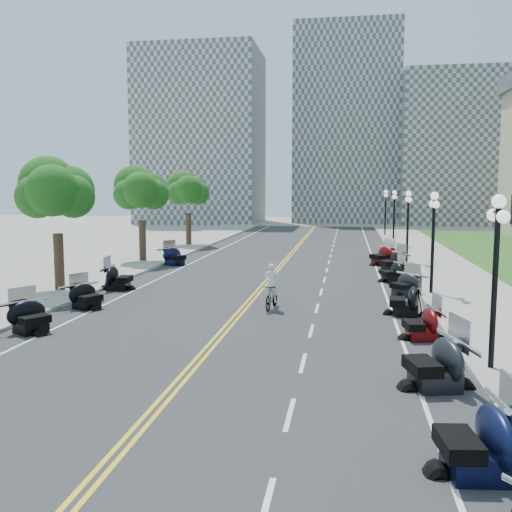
{
  "coord_description": "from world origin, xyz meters",
  "views": [
    {
      "loc": [
        4.45,
        -24.76,
        5.26
      ],
      "look_at": [
        0.09,
        2.37,
        2.0
      ],
      "focal_mm": 40.0,
      "sensor_mm": 36.0,
      "label": 1
    }
  ],
  "objects": [
    {
      "name": "cyclist_rider",
      "position": [
        1.25,
        -0.53,
        1.98
      ],
      "size": [
        0.61,
        0.4,
        1.69
      ],
      "primitive_type": "imported",
      "rotation": [
        0.0,
        0.0,
        3.14
      ],
      "color": "white",
      "rests_on": "bicycle"
    },
    {
      "name": "motorcycle_s_5",
      "position": [
        -6.81,
        -1.64,
        0.63
      ],
      "size": [
        2.41,
        2.41,
        1.26
      ],
      "primitive_type": null,
      "rotation": [
        0.0,
        0.0,
        1.1
      ],
      "color": "black",
      "rests_on": "road"
    },
    {
      "name": "distant_block_b",
      "position": [
        4.0,
        68.0,
        15.0
      ],
      "size": [
        16.0,
        12.0,
        30.0
      ],
      "primitive_type": "cube",
      "color": "gray",
      "rests_on": "ground"
    },
    {
      "name": "motorcycle_n_8",
      "position": [
        7.3,
        11.74,
        0.74
      ],
      "size": [
        2.72,
        2.72,
        1.47
      ],
      "primitive_type": null,
      "rotation": [
        0.0,
        0.0,
        -1.2
      ],
      "color": "black",
      "rests_on": "road"
    },
    {
      "name": "street_lamp_3",
      "position": [
        8.6,
        16.0,
        2.6
      ],
      "size": [
        0.5,
        1.2,
        4.9
      ],
      "primitive_type": null,
      "color": "black",
      "rests_on": "sidewalk_north"
    },
    {
      "name": "lane_dash_14",
      "position": [
        3.2,
        32.0,
        0.01
      ],
      "size": [
        0.12,
        2.0,
        0.0
      ],
      "primitive_type": "cube",
      "color": "white",
      "rests_on": "road"
    },
    {
      "name": "tree_2",
      "position": [
        -10.0,
        2.0,
        4.75
      ],
      "size": [
        4.8,
        4.8,
        9.2
      ],
      "primitive_type": null,
      "color": "#235619",
      "rests_on": "sidewalk_south"
    },
    {
      "name": "motorcycle_n_2",
      "position": [
        6.88,
        -14.29,
        0.75
      ],
      "size": [
        2.37,
        2.37,
        1.49
      ],
      "primitive_type": null,
      "rotation": [
        0.0,
        0.0,
        -1.45
      ],
      "color": "black",
      "rests_on": "road"
    },
    {
      "name": "motorcycle_s_4",
      "position": [
        -6.94,
        -5.92,
        0.67
      ],
      "size": [
        2.62,
        2.62,
        1.34
      ],
      "primitive_type": null,
      "rotation": [
        0.0,
        0.0,
        1.02
      ],
      "color": "black",
      "rests_on": "road"
    },
    {
      "name": "street_lamp_5",
      "position": [
        8.6,
        40.0,
        2.6
      ],
      "size": [
        0.5,
        1.2,
        4.9
      ],
      "primitive_type": null,
      "color": "black",
      "rests_on": "sidewalk_north"
    },
    {
      "name": "lane_dash_11",
      "position": [
        3.2,
        20.0,
        0.01
      ],
      "size": [
        0.12,
        2.0,
        0.0
      ],
      "primitive_type": "cube",
      "color": "white",
      "rests_on": "road"
    },
    {
      "name": "ground",
      "position": [
        0.0,
        0.0,
        0.0
      ],
      "size": [
        160.0,
        160.0,
        0.0
      ],
      "primitive_type": "plane",
      "color": "gray"
    },
    {
      "name": "street_lamp_2",
      "position": [
        8.6,
        4.0,
        2.6
      ],
      "size": [
        0.5,
        1.2,
        4.9
      ],
      "primitive_type": null,
      "color": "black",
      "rests_on": "sidewalk_north"
    },
    {
      "name": "lane_dash_5",
      "position": [
        3.2,
        -4.0,
        0.01
      ],
      "size": [
        0.12,
        2.0,
        0.0
      ],
      "primitive_type": "cube",
      "color": "white",
      "rests_on": "road"
    },
    {
      "name": "lane_dash_6",
      "position": [
        3.2,
        0.0,
        0.01
      ],
      "size": [
        0.12,
        2.0,
        0.0
      ],
      "primitive_type": "cube",
      "color": "white",
      "rests_on": "road"
    },
    {
      "name": "lane_dash_9",
      "position": [
        3.2,
        12.0,
        0.01
      ],
      "size": [
        0.12,
        2.0,
        0.0
      ],
      "primitive_type": "cube",
      "color": "white",
      "rests_on": "road"
    },
    {
      "name": "motorcycle_n_7",
      "position": [
        7.0,
        7.88,
        0.64
      ],
      "size": [
        2.3,
        2.3,
        1.28
      ],
      "primitive_type": null,
      "rotation": [
        0.0,
        0.0,
        -1.27
      ],
      "color": "black",
      "rests_on": "road"
    },
    {
      "name": "motorcycle_n_9",
      "position": [
        6.87,
        15.01,
        0.75
      ],
      "size": [
        2.97,
        2.97,
        1.51
      ],
      "primitive_type": null,
      "rotation": [
        0.0,
        0.0,
        -1.0
      ],
      "color": "#590A0C",
      "rests_on": "road"
    },
    {
      "name": "lane_dash_7",
      "position": [
        3.2,
        4.0,
        0.01
      ],
      "size": [
        0.12,
        2.0,
        0.0
      ],
      "primitive_type": "cube",
      "color": "white",
      "rests_on": "road"
    },
    {
      "name": "centerline_yellow_b",
      "position": [
        0.12,
        10.0,
        0.01
      ],
      "size": [
        0.12,
        90.0,
        0.0
      ],
      "primitive_type": "cube",
      "color": "yellow",
      "rests_on": "road"
    },
    {
      "name": "sidewalk_north",
      "position": [
        10.5,
        10.0,
        0.07
      ],
      "size": [
        5.0,
        90.0,
        0.15
      ],
      "primitive_type": "cube",
      "color": "#9E9991",
      "rests_on": "ground"
    },
    {
      "name": "street_lamp_1",
      "position": [
        8.6,
        -8.0,
        2.6
      ],
      "size": [
        0.5,
        1.2,
        4.9
      ],
      "primitive_type": null,
      "color": "black",
      "rests_on": "sidewalk_north"
    },
    {
      "name": "road",
      "position": [
        0.0,
        10.0,
        0.0
      ],
      "size": [
        16.0,
        90.0,
        0.01
      ],
      "primitive_type": "cube",
      "color": "#333335",
      "rests_on": "ground"
    },
    {
      "name": "motorcycle_n_6",
      "position": [
        7.3,
        3.76,
        0.63
      ],
      "size": [
        2.55,
        2.55,
        1.26
      ],
      "primitive_type": null,
      "rotation": [
        0.0,
        0.0,
        -0.87
      ],
      "color": "black",
      "rests_on": "road"
    },
    {
      "name": "lane_dash_16",
      "position": [
        3.2,
        40.0,
        0.01
      ],
      "size": [
        0.12,
        2.0,
        0.0
      ],
      "primitive_type": "cube",
      "color": "white",
      "rests_on": "road"
    },
    {
      "name": "lane_dash_17",
      "position": [
        3.2,
        44.0,
        0.01
      ],
      "size": [
        0.12,
        2.0,
        0.0
      ],
      "primitive_type": "cube",
      "color": "white",
      "rests_on": "road"
    },
    {
      "name": "bicycle",
      "position": [
        1.25,
        -0.53,
        0.57
      ],
      "size": [
        0.77,
        1.95,
        1.14
      ],
      "primitive_type": "imported",
      "rotation": [
        0.0,
        0.0,
        -0.12
      ],
      "color": "#A51414",
      "rests_on": "road"
    },
    {
      "name": "motorcycle_n_3",
      "position": [
        6.8,
        -9.65,
        0.78
      ],
      "size": [
        2.71,
        2.71,
        1.55
      ],
      "primitive_type": null,
      "rotation": [
        0.0,
        0.0,
        -1.31
      ],
      "color": "black",
      "rests_on": "road"
    },
    {
      "name": "lane_dash_12",
      "position": [
        3.2,
        24.0,
        0.01
      ],
      "size": [
        0.12,
        2.0,
        0.0
      ],
      "primitive_type": "cube",
      "color": "white",
      "rests_on": "road"
    },
    {
      "name": "lane_dash_4",
      "position": [
        3.2,
        -8.0,
        0.01
      ],
      "size": [
        0.12,
        2.0,
        0.0
      ],
      "primitive_type": "cube",
      "color": "white",
      "rests_on": "road"
    },
    {
      "name": "motorcycle_n_4",
      "position": [
        7.08,
        -4.62,
        0.64
      ],
      "size": [
        2.12,
        2.12,
        1.28
      ],
      "primitive_type": null,
      "rotation": [
        0.0,
        0.0,
        -1.4
      ],
      "color": "#590A0C",
      "rests_on": "road"
    },
    {
      "name": "edge_line_south",
      "position": [
        -6.4,
        10.0,
        0.01
      ],
      "size": [
        0.12,
        90.0,
        0.0
      ],
      "primitive_type": "cube",
      "color": "white",
      "rests_on": "road"
    },
    {
      "name": "centerline_yellow_a",
      "position": [
        -0.12,
        10.0,
        0.01
      ],
      "size": [
        0.12,
        90.0,
        0.0
      ],
      "primitive_type": "cube",
      "color": "yellow",
      "rests_on": "road"
    },
    {
      "name": "lane_dash_15",
      "position": [
        3.2,
        36.0,
        0.01
      ],
      "size": [
        0.12,
        2.0,
        0.0
      ],
      "primitive_type": "cube",
      "color": "white",
      "rests_on": "road"
    },
    {
      "name": "tree_4",
      "position": [
        -10.0,
        26.0,
        4.75
      ],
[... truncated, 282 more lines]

